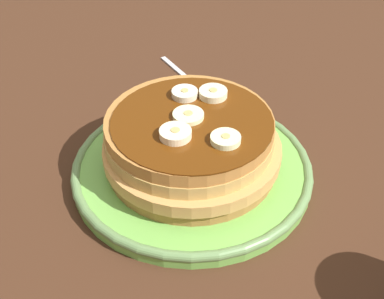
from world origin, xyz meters
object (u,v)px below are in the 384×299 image
banana_slice_0 (191,115)px  fork (188,79)px  banana_slice_1 (175,134)px  banana_slice_2 (185,94)px  banana_slice_4 (226,140)px  plate (192,168)px  pancake_stack (189,142)px  banana_slice_3 (213,94)px

banana_slice_0 → fork: 20.79cm
banana_slice_1 → fork: bearing=53.8°
banana_slice_2 → banana_slice_4: same height
banana_slice_2 → plate: bearing=-113.5°
pancake_stack → banana_slice_1: banana_slice_1 is taller
plate → banana_slice_0: (0.36, 0.70, 6.72)cm
banana_slice_4 → banana_slice_3: bearing=63.4°
plate → banana_slice_1: 7.58cm
banana_slice_4 → fork: 25.13cm
banana_slice_1 → banana_slice_4: (3.68, -3.33, -0.09)cm
plate → banana_slice_3: bearing=29.7°
banana_slice_3 → banana_slice_4: (-3.63, -7.25, -0.06)cm
pancake_stack → banana_slice_2: (1.94, 3.85, 3.35)cm
banana_slice_4 → fork: bearing=65.7°
banana_slice_3 → fork: bearing=66.9°
banana_slice_1 → banana_slice_2: size_ratio=1.12×
banana_slice_0 → banana_slice_1: bearing=-147.2°
pancake_stack → banana_slice_4: 6.14cm
banana_slice_4 → banana_slice_1: bearing=137.8°
banana_slice_3 → plate: bearing=-150.3°
banana_slice_0 → banana_slice_2: 3.84cm
banana_slice_1 → banana_slice_2: (4.71, 5.62, -0.05)cm
banana_slice_2 → banana_slice_3: 3.10cm
banana_slice_1 → fork: banana_slice_1 is taller
banana_slice_3 → banana_slice_0: bearing=-155.8°
plate → pancake_stack: pancake_stack is taller
banana_slice_3 → banana_slice_1: bearing=-151.8°
pancake_stack → banana_slice_0: 3.28cm
pancake_stack → banana_slice_1: size_ratio=5.95×
banana_slice_0 → banana_slice_1: 3.85cm
banana_slice_0 → banana_slice_3: 4.48cm
banana_slice_0 → banana_slice_4: bearing=-85.3°
banana_slice_1 → banana_slice_3: size_ratio=1.03×
plate → fork: (10.67, 17.14, -0.73)cm
plate → banana_slice_0: size_ratio=8.10×
banana_slice_0 → banana_slice_2: size_ratio=1.13×
pancake_stack → banana_slice_0: banana_slice_0 is taller
plate → fork: plate is taller
banana_slice_0 → banana_slice_4: (0.45, -5.41, 0.07)cm
banana_slice_2 → banana_slice_4: (-1.04, -8.95, -0.04)cm
banana_slice_2 → fork: size_ratio=0.22×
banana_slice_1 → fork: size_ratio=0.25×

